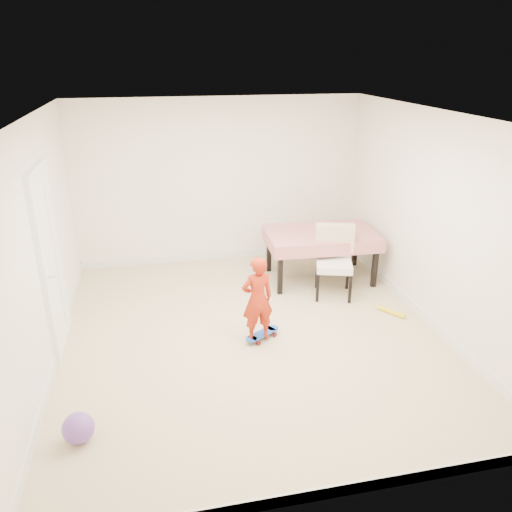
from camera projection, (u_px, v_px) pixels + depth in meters
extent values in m
plane|color=#C7B38A|center=(251.00, 334.00, 6.10)|extent=(5.00, 5.00, 0.00)
cube|color=white|center=(251.00, 117.00, 5.12)|extent=(4.50, 5.00, 0.04)
cube|color=white|center=(220.00, 182.00, 7.85)|extent=(4.50, 0.04, 2.60)
cube|color=white|center=(324.00, 357.00, 3.36)|extent=(4.50, 0.04, 2.60)
cube|color=white|center=(41.00, 250.00, 5.17)|extent=(0.04, 5.00, 2.60)
cube|color=white|center=(431.00, 221.00, 6.03)|extent=(0.04, 5.00, 2.60)
cube|color=white|center=(50.00, 263.00, 5.55)|extent=(0.11, 0.94, 2.11)
cube|color=white|center=(222.00, 255.00, 8.33)|extent=(4.50, 0.02, 0.12)
cube|color=white|center=(316.00, 494.00, 3.82)|extent=(4.50, 0.02, 0.12)
cube|color=white|center=(58.00, 352.00, 5.64)|extent=(0.02, 5.00, 0.12)
cube|color=white|center=(419.00, 312.00, 6.51)|extent=(0.02, 5.00, 0.12)
imported|color=#B42812|center=(257.00, 302.00, 5.76)|extent=(0.42, 0.31, 1.05)
sphere|color=#7245A7|center=(78.00, 428.00, 4.38)|extent=(0.28, 0.28, 0.28)
cylinder|color=yellow|center=(391.00, 312.00, 6.57)|extent=(0.28, 0.36, 0.06)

